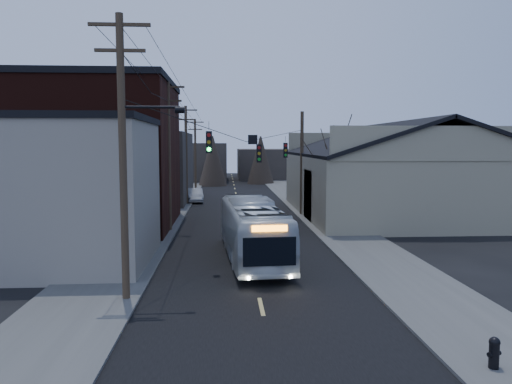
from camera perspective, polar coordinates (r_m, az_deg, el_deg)
The scene contains 15 objects.
ground at distance 16.60m, azimuth 1.12°, elevation -15.19°, with size 160.00×160.00×0.00m, color black.
road_surface at distance 45.87m, azimuth -1.95°, elevation -1.83°, with size 9.00×110.00×0.02m, color black.
sidewalk_left at distance 46.14m, azimuth -10.05°, elevation -1.81°, with size 4.00×110.00×0.12m, color #474744.
sidewalk_right at distance 46.50m, azimuth 6.09°, elevation -1.70°, with size 4.00×110.00×0.12m, color #474744.
building_clapboard at distance 25.77m, azimuth -20.98°, elevation -0.13°, with size 8.00×8.00×7.00m, color gray.
building_brick at distance 36.54m, azimuth -17.42°, elevation 3.90°, with size 10.00×12.00×10.00m, color black.
building_left_far at distance 52.18m, azimuth -12.65°, elevation 2.77°, with size 9.00×14.00×7.00m, color #37312C.
warehouse at distance 43.04m, azimuth 15.82°, elevation 1.07°, with size 16.16×20.60×7.73m.
building_far_left at distance 80.67m, azimuth -6.94°, elevation 3.43°, with size 10.00×12.00×6.00m, color #37312C.
building_far_right at distance 85.94m, azimuth 1.96°, elevation 3.26°, with size 12.00×14.00×5.00m, color #37312C.
bare_tree at distance 36.39m, azimuth 8.78°, elevation 1.87°, with size 0.40×0.40×7.20m, color black.
utility_lines at distance 39.67m, azimuth -6.24°, elevation 4.16°, with size 11.24×45.28×10.50m.
bus at distance 25.40m, azimuth -0.35°, elevation -4.40°, with size 2.51×10.74×2.99m, color silver.
parked_car at distance 50.76m, azimuth -6.97°, elevation -0.38°, with size 1.47×4.22×1.39m, color #9DA1A5.
fire_hydrant at distance 14.76m, azimuth 25.57°, elevation -16.12°, with size 0.40×0.28×0.83m.
Camera 1 is at (-1.28, -15.48, 5.87)m, focal length 35.00 mm.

